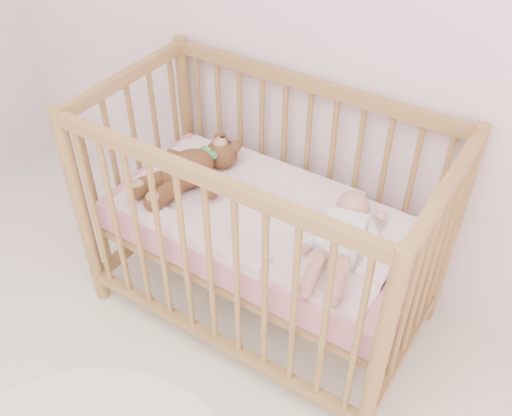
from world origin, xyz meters
The scene contains 5 objects.
crib centered at (-0.23, 1.60, 0.50)m, with size 1.36×0.76×1.00m, color #A17444, non-canonical shape.
mattress centered at (-0.23, 1.60, 0.49)m, with size 1.22×0.62×0.13m, color pink.
blanket centered at (-0.23, 1.60, 0.56)m, with size 1.10×0.58×0.06m, color pink, non-canonical shape.
baby centered at (0.11, 1.58, 0.64)m, with size 0.27×0.57×0.14m, color white, non-canonical shape.
teddy_bear centered at (-0.58, 1.58, 0.65)m, with size 0.37×0.53×0.15m, color brown, non-canonical shape.
Camera 1 is at (0.66, 0.16, 2.03)m, focal length 40.00 mm.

